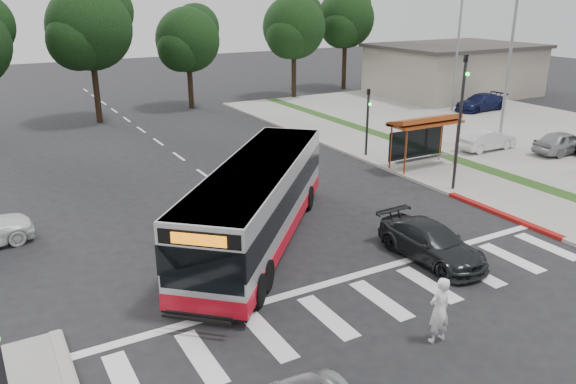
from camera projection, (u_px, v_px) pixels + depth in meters
ground at (299, 242)px, 21.70m from camera, size 140.00×140.00×0.00m
sidewalk_east at (390, 155)px, 33.37m from camera, size 4.00×40.00×0.12m
curb_east at (363, 159)px, 32.43m from camera, size 0.30×40.00×0.15m
curb_east_red at (502, 214)px, 24.23m from camera, size 0.32×6.00×0.15m
parking_lot at (502, 126)px, 40.60m from camera, size 18.00×36.00×0.10m
commercial_building at (454, 71)px, 52.98m from camera, size 14.00×10.00×4.40m
building_roof_cap at (456, 46)px, 52.20m from camera, size 14.60×10.60×0.30m
crosswalk_ladder at (381, 300)px, 17.60m from camera, size 18.00×2.60×0.01m
bus_shelter at (424, 127)px, 30.14m from camera, size 4.20×1.60×2.86m
traffic_signal_sw at (1, 370)px, 10.20m from camera, size 0.18×0.37×4.20m
traffic_signal_ne_tall at (461, 112)px, 26.11m from camera, size 0.18×0.37×6.50m
traffic_signal_ne_short at (368, 115)px, 32.31m from camera, size 0.18×0.37×4.00m
lot_light_front at (511, 51)px, 33.04m from camera, size 1.90×0.35×9.01m
lot_light_mid at (459, 37)px, 44.04m from camera, size 1.90×0.35×9.01m
tree_ne_a at (294, 26)px, 50.08m from camera, size 6.16×5.74×9.30m
tree_ne_b at (346, 18)px, 54.81m from camera, size 6.16×5.74×10.02m
tree_north_a at (90, 26)px, 39.89m from camera, size 6.60×6.15×10.17m
tree_north_b at (188, 39)px, 45.66m from camera, size 5.72×5.33×8.43m
transit_bus at (258, 204)px, 21.26m from camera, size 10.03×10.73×3.12m
pedestrian at (439, 310)px, 15.21m from camera, size 0.71×0.47×1.94m
dark_sedan at (431, 242)px, 20.13m from camera, size 1.93×4.52×1.30m
parked_car_0 at (563, 142)px, 33.24m from camera, size 4.03×1.71×1.36m
parked_car_1 at (486, 140)px, 34.04m from camera, size 3.88×1.38×1.28m
parked_car_3 at (481, 102)px, 45.66m from camera, size 4.72×2.06×1.35m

